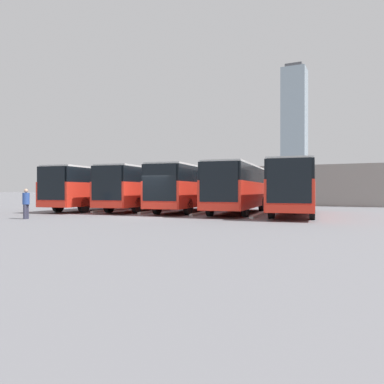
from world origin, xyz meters
name	(u,v)px	position (x,y,z in m)	size (l,w,h in m)	color
ground_plane	(146,217)	(0.00, 0.00, 0.00)	(600.00, 600.00, 0.00)	slate
bus_0	(295,186)	(-7.77, -5.37, 1.85)	(3.80, 11.41, 3.32)	red
curb_divider_0	(258,215)	(-5.83, -3.71, 0.07)	(0.24, 5.17, 0.15)	#B2B2AD
bus_1	(238,187)	(-3.89, -5.77, 1.85)	(3.80, 11.41, 3.32)	red
curb_divider_1	(203,213)	(-1.94, -4.11, 0.07)	(0.24, 5.17, 0.15)	#B2B2AD
bus_2	(189,187)	(0.00, -5.98, 1.85)	(3.80, 11.41, 3.32)	red
curb_divider_2	(155,211)	(1.94, -4.33, 0.07)	(0.24, 5.17, 0.15)	#B2B2AD
bus_3	(144,187)	(3.88, -5.92, 1.85)	(3.80, 11.41, 3.32)	red
curb_divider_3	(111,210)	(5.83, -4.26, 0.07)	(0.24, 5.17, 0.15)	#B2B2AD
bus_4	(97,187)	(7.76, -5.03, 1.85)	(3.80, 11.41, 3.32)	red
pedestrian	(26,203)	(5.19, 4.14, 0.90)	(0.46, 0.46, 1.68)	#38384C
station_building	(260,186)	(0.00, -25.97, 2.13)	(29.36, 13.76, 4.20)	gray
office_tower	(294,130)	(29.45, -217.21, 38.98)	(14.34, 14.34, 79.16)	#93A8B7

